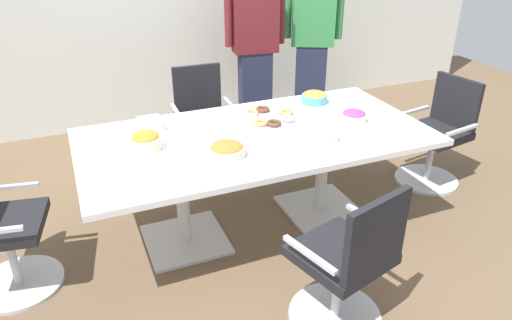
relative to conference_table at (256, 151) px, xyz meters
The scene contains 14 objects.
ground_plane 0.63m from the conference_table, ahead, with size 10.00×10.00×0.01m, color brown.
conference_table is the anchor object (origin of this frame).
office_chair_1 1.13m from the conference_table, 86.00° to the right, with size 0.67×0.67×0.91m.
office_chair_2 1.72m from the conference_table, ahead, with size 0.62×0.62×0.91m.
office_chair_3 1.13m from the conference_table, 93.14° to the left, with size 0.56×0.56×0.91m.
person_standing_0 1.80m from the conference_table, 67.71° to the left, with size 0.62×0.27×1.83m.
person_standing_1 2.14m from the conference_table, 51.17° to the left, with size 0.58×0.39×1.83m.
snack_bowl_pretzels 0.41m from the conference_table, 141.47° to the right, with size 0.24×0.24×0.09m.
snack_bowl_chips_orange 0.77m from the conference_table, behind, with size 0.20×0.20×0.12m.
snack_bowl_candy_mix 0.77m from the conference_table, ahead, with size 0.19×0.19×0.09m.
snack_bowl_chips_yellow 0.80m from the conference_table, 30.44° to the left, with size 0.21×0.21×0.10m.
donut_platter 0.32m from the conference_table, 48.04° to the left, with size 0.39×0.39×0.04m.
plate_stack 0.48m from the conference_table, 33.06° to the right, with size 0.21×0.21×0.05m.
napkin_pile 0.77m from the conference_table, 150.47° to the left, with size 0.16×0.16×0.08m, color white.
Camera 1 is at (-1.16, -2.80, 2.11)m, focal length 33.66 mm.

